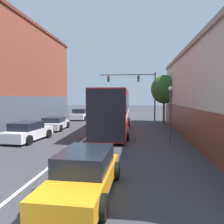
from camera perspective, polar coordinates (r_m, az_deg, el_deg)
The scene contains 9 objects.
lane_center_line at distance 18.85m, azimuth -5.29°, elevation -5.60°, with size 0.14×41.33×0.01m.
bus at distance 19.14m, azimuth 0.36°, elevation 0.80°, with size 3.07×11.41×3.71m.
hatchback_foreground at distance 7.41m, azimuth -7.29°, elevation -15.57°, with size 2.08×4.50×1.37m.
parked_car_left_near at distance 30.53m, azimuth -8.14°, elevation -0.64°, with size 2.07×4.69×1.51m.
parked_car_left_mid at distance 16.72m, azimuth -21.10°, elevation -4.82°, with size 2.26×4.32×1.37m.
parked_car_left_far at distance 21.66m, azimuth -14.79°, elevation -2.92°, with size 2.31×4.09×1.21m.
traffic_signal_gantry at distance 28.87m, azimuth 6.97°, elevation 6.78°, with size 7.26×0.36×6.35m.
street_lamp at distance 14.32m, azimuth 14.94°, elevation -0.49°, with size 0.28×0.28×3.80m.
street_tree_near at distance 25.17m, azimuth 13.47°, elevation 5.77°, with size 2.90×2.61×5.59m.
Camera 1 is at (3.89, -3.52, 3.12)m, focal length 35.00 mm.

